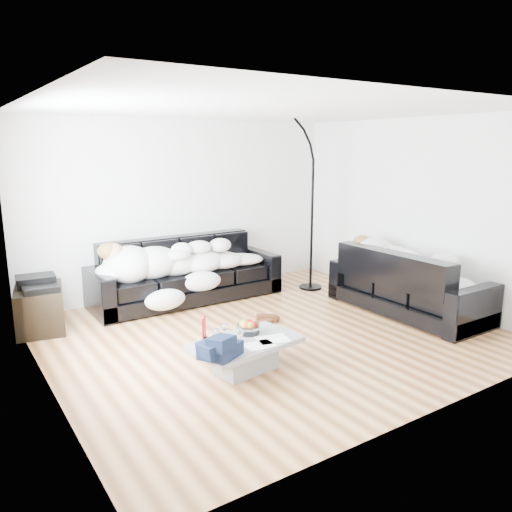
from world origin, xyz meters
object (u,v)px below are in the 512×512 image
sleeper_back (188,257)px  candle_right (205,328)px  coffee_table (246,356)px  wine_glass_b (217,338)px  stereo (37,283)px  wine_glass_a (225,332)px  fruit_bowl (248,326)px  wine_glass_c (240,336)px  sofa_back (186,270)px  floor_lamp (312,212)px  av_cabinet (40,309)px  candle_left (203,331)px  sleeper_right (409,266)px  shoes (264,321)px  sofa_right (408,281)px

sleeper_back → candle_right: bearing=-111.6°
coffee_table → wine_glass_b: (-0.32, 0.02, 0.25)m
stereo → wine_glass_a: bearing=-54.7°
fruit_bowl → wine_glass_c: (-0.22, -0.20, 0.01)m
sofa_back → fruit_bowl: sofa_back is taller
candle_right → floor_lamp: bearing=31.5°
wine_glass_c → av_cabinet: 2.77m
wine_glass_c → candle_right: 0.38m
candle_right → sofa_back: bearing=68.8°
candle_left → candle_right: (0.07, 0.09, -0.00)m
sleeper_right → shoes: 2.09m
sofa_back → candle_right: sofa_back is taller
candle_left → stereo: bearing=117.2°
sleeper_back → candle_left: bearing=-112.3°
candle_left → shoes: candle_left is taller
fruit_bowl → wine_glass_c: bearing=-137.9°
candle_left → stereo: stereo is taller
fruit_bowl → sofa_back: bearing=80.0°
av_cabinet → stereo: size_ratio=1.77×
wine_glass_c → candle_left: bearing=144.2°
wine_glass_c → floor_lamp: (2.52, 1.99, 0.83)m
shoes → stereo: 2.80m
sofa_back → shoes: 1.58m
candle_left → floor_lamp: (2.82, 1.77, 0.78)m
candle_right → av_cabinet: size_ratio=0.31×
sofa_back → wine_glass_c: bearing=-104.0°
wine_glass_c → shoes: bearing=46.1°
sofa_back → candle_left: bearing=-111.9°
sleeper_right → wine_glass_c: sleeper_right is taller
av_cabinet → floor_lamp: bearing=5.3°
coffee_table → wine_glass_a: 0.32m
wine_glass_b → shoes: (1.20, 0.95, -0.35)m
sofa_right → floor_lamp: 1.84m
candle_left → sleeper_back: bearing=67.7°
shoes → fruit_bowl: bearing=-122.7°
sleeper_right → wine_glass_c: size_ratio=11.40×
sofa_back → sofa_right: sofa_back is taller
candle_right → stereo: (-1.18, 2.08, 0.17)m
sleeper_back → fruit_bowl: (-0.41, -2.26, -0.27)m
coffee_table → av_cabinet: (-1.49, 2.34, 0.11)m
wine_glass_a → wine_glass_c: size_ratio=1.16×
wine_glass_b → candle_right: bearing=89.6°
wine_glass_a → av_cabinet: bearing=120.4°
stereo → sofa_right: bearing=-20.3°
candle_right → coffee_table: bearing=-40.4°
fruit_bowl → wine_glass_b: (-0.45, -0.14, 0.02)m
sofa_right → sleeper_right: 0.21m
av_cabinet → stereo: stereo is taller
sleeper_right → stereo: 4.73m
candle_left → av_cabinet: candle_left is taller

